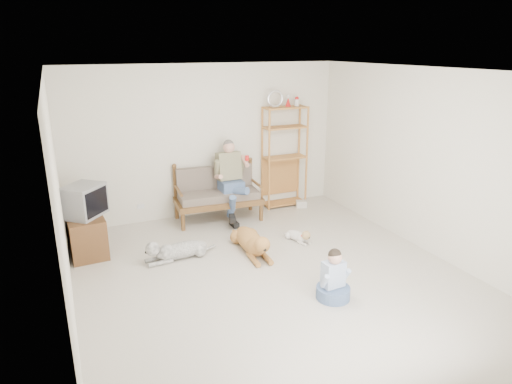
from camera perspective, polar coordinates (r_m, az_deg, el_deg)
name	(u,v)px	position (r m, az deg, el deg)	size (l,w,h in m)	color
floor	(273,277)	(6.27, 2.12, -10.55)	(5.50, 5.50, 0.00)	beige
ceiling	(275,71)	(5.52, 2.44, 14.92)	(5.50, 5.50, 0.00)	silver
wall_back	(207,141)	(8.24, -6.19, 6.33)	(5.00, 5.00, 0.00)	beige
wall_front	(438,278)	(3.66, 21.75, -9.95)	(5.00, 5.00, 0.00)	beige
wall_left	(60,208)	(5.21, -23.28, -1.89)	(5.50, 5.50, 0.00)	beige
wall_right	(427,162)	(7.18, 20.55, 3.57)	(5.50, 5.50, 0.00)	beige
loveseat	(217,193)	(8.14, -4.90, -0.07)	(1.55, 0.81, 0.95)	brown
man	(232,186)	(7.95, -3.01, 0.80)	(0.54, 0.77, 1.25)	#556B9C
etagere	(284,156)	(8.69, 3.57, 4.51)	(0.85, 0.37, 2.22)	#C3823D
book_stack	(301,204)	(8.85, 5.70, -1.49)	(0.20, 0.15, 0.13)	silver
tv_stand	(86,234)	(7.29, -20.53, -4.92)	(0.55, 0.93, 0.60)	brown
crt_tv	(84,201)	(7.07, -20.71, -1.03)	(0.70, 0.71, 0.47)	gray
wall_outlet	(141,206)	(8.23, -14.22, -1.74)	(0.12, 0.02, 0.08)	silver
golden_retriever	(252,242)	(6.89, -0.46, -6.26)	(0.39, 1.36, 0.41)	#AF813C
shaggy_dog	(176,250)	(6.79, -10.03, -7.20)	(1.15, 0.35, 0.34)	white
terrier	(299,236)	(7.31, 5.43, -5.49)	(0.28, 0.59, 0.23)	white
child	(333,281)	(5.76, 9.65, -10.87)	(0.42, 0.42, 0.66)	#556B9C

